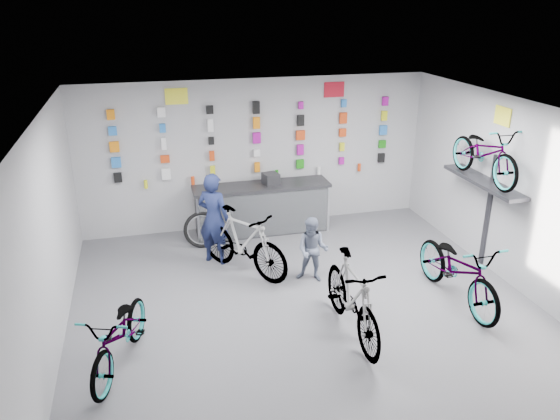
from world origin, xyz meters
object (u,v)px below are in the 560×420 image
object	(u,v)px
bike_left	(120,335)
bike_right	(458,269)
clerk	(214,219)
bike_center	(352,297)
bike_service	(243,242)
customer	(313,250)
counter	(262,209)

from	to	relation	value
bike_left	bike_right	distance (m)	5.03
clerk	bike_center	bearing A→B (deg)	156.18
bike_service	clerk	distance (m)	0.73
bike_right	customer	size ratio (longest dim) A/B	1.89
clerk	customer	world-z (taller)	clerk
bike_service	customer	world-z (taller)	bike_service
bike_left	bike_right	world-z (taller)	bike_right
bike_left	clerk	world-z (taller)	clerk
bike_left	clerk	size ratio (longest dim) A/B	1.08
customer	clerk	bearing A→B (deg)	171.93
bike_left	bike_center	bearing A→B (deg)	18.46
bike_center	counter	bearing A→B (deg)	96.40
bike_service	clerk	size ratio (longest dim) A/B	1.16
bike_service	bike_center	bearing A→B (deg)	-100.01
bike_left	customer	world-z (taller)	customer
bike_center	clerk	xyz separation A→B (m)	(-1.52, 2.74, 0.24)
customer	bike_center	bearing A→B (deg)	-59.61
counter	bike_center	xyz separation A→B (m)	(0.41, -3.81, 0.10)
customer	bike_service	bearing A→B (deg)	-178.34
bike_left	bike_right	xyz separation A→B (m)	(5.02, 0.37, 0.08)
counter	customer	bearing A→B (deg)	-80.42
bike_center	bike_right	xyz separation A→B (m)	(1.91, 0.43, -0.03)
bike_left	customer	xyz separation A→B (m)	(3.05, 1.58, 0.09)
bike_service	customer	size ratio (longest dim) A/B	1.73
bike_right	bike_service	size ratio (longest dim) A/B	1.09
bike_left	counter	bearing A→B (deg)	73.93
counter	bike_left	bearing A→B (deg)	-125.64
bike_center	customer	xyz separation A→B (m)	(-0.05, 1.64, -0.03)
clerk	customer	xyz separation A→B (m)	(1.47, -1.10, -0.27)
bike_center	bike_service	distance (m)	2.45
clerk	bike_right	bearing A→B (deg)	-176.68
counter	customer	world-z (taller)	customer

